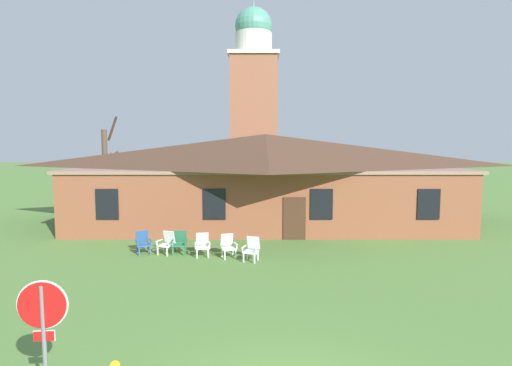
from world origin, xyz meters
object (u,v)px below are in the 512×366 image
at_px(lawn_chair_middle, 204,244).
at_px(lawn_chair_far_side, 253,248).
at_px(lawn_chair_near_door, 168,242).
at_px(lawn_chair_by_porch, 144,242).
at_px(stop_sign, 45,324).
at_px(lawn_chair_right_end, 229,245).
at_px(lawn_chair_left_end, 181,242).

relative_size(lawn_chair_middle, lawn_chair_far_side, 1.00).
bearing_deg(lawn_chair_near_door, lawn_chair_by_porch, 176.65).
xyz_separation_m(lawn_chair_by_porch, lawn_chair_near_door, (1.04, -0.06, 0.00)).
xyz_separation_m(lawn_chair_by_porch, lawn_chair_middle, (2.61, -0.41, 0.00)).
xyz_separation_m(stop_sign, lawn_chair_by_porch, (-1.42, 10.63, -1.26)).
xyz_separation_m(lawn_chair_middle, lawn_chair_far_side, (2.08, -0.69, 0.00)).
distance_m(lawn_chair_near_door, lawn_chair_far_side, 3.79).
relative_size(lawn_chair_by_porch, lawn_chair_right_end, 1.00).
xyz_separation_m(stop_sign, lawn_chair_far_side, (3.26, 9.54, -1.26)).
height_order(lawn_chair_by_porch, lawn_chair_near_door, same).
distance_m(stop_sign, lawn_chair_by_porch, 10.80).
bearing_deg(lawn_chair_right_end, lawn_chair_near_door, 168.76).
xyz_separation_m(lawn_chair_near_door, lawn_chair_right_end, (2.65, -0.53, 0.00)).
bearing_deg(lawn_chair_left_end, lawn_chair_near_door, -173.64).
height_order(lawn_chair_near_door, lawn_chair_right_end, same).
height_order(lawn_chair_middle, lawn_chair_right_end, same).
bearing_deg(lawn_chair_far_side, lawn_chair_right_end, 153.09).
bearing_deg(lawn_chair_near_door, lawn_chair_middle, -12.46).
bearing_deg(stop_sign, lawn_chair_far_side, 71.11).
relative_size(lawn_chair_near_door, lawn_chair_middle, 1.00).
relative_size(lawn_chair_by_porch, lawn_chair_far_side, 1.00).
relative_size(lawn_chair_right_end, lawn_chair_far_side, 1.00).
distance_m(lawn_chair_by_porch, lawn_chair_left_end, 1.58).
xyz_separation_m(stop_sign, lawn_chair_near_door, (-0.38, 10.57, -1.26)).
height_order(stop_sign, lawn_chair_left_end, stop_sign).
height_order(stop_sign, lawn_chair_right_end, stop_sign).
bearing_deg(lawn_chair_left_end, stop_sign, -90.88).
bearing_deg(stop_sign, lawn_chair_left_end, 89.12).
relative_size(lawn_chair_left_end, lawn_chair_far_side, 1.00).
distance_m(stop_sign, lawn_chair_left_end, 10.70).
bearing_deg(lawn_chair_right_end, lawn_chair_by_porch, 170.96).
distance_m(lawn_chair_middle, lawn_chair_right_end, 1.09).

